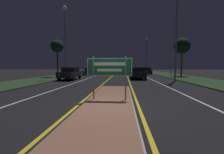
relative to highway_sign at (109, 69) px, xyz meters
The scene contains 24 objects.
ground_plane 1.71m from the highway_sign, 90.00° to the right, with size 160.00×160.00×0.00m, color black.
median_island 1.48m from the highway_sign, 90.00° to the left, with size 2.16×9.76×0.10m.
verge_left 21.49m from the highway_sign, 116.30° to the left, with size 5.00×100.00×0.08m.
verge_right 21.49m from the highway_sign, 63.70° to the left, with size 5.00×100.00×0.08m.
centre_line_yellow_left 24.30m from the highway_sign, 93.00° to the left, with size 0.12×70.00×0.01m.
centre_line_yellow_right 24.30m from the highway_sign, 87.00° to the left, with size 0.12×70.00×0.01m.
lane_line_white_left 24.63m from the highway_sign, 99.84° to the left, with size 0.12×70.00×0.01m.
lane_line_white_right 24.63m from the highway_sign, 80.16° to the left, with size 0.12×70.00×0.01m.
edge_line_white_left 25.32m from the highway_sign, 106.55° to the left, with size 0.10×70.00×0.01m.
edge_line_white_right 25.32m from the highway_sign, 73.45° to the left, with size 0.10×70.00×0.01m.
highway_sign is the anchor object (origin of this frame).
streetlight_left_near 14.12m from the highway_sign, 119.83° to the left, with size 0.58×0.58×9.13m.
streetlight_right_near 13.07m from the highway_sign, 57.91° to the left, with size 0.62×0.62×9.97m.
streetlight_right_far 30.77m from the highway_sign, 78.42° to the left, with size 0.51×0.51×8.46m.
car_receding_0 13.19m from the highway_sign, 79.05° to the left, with size 1.86×4.66×1.54m.
car_receding_1 26.93m from the highway_sign, 78.04° to the left, with size 2.02×4.83×1.44m.
car_receding_2 35.63m from the highway_sign, 86.06° to the left, with size 2.01×4.22×1.33m.
car_receding_3 47.12m from the highway_sign, 82.89° to the left, with size 2.01×4.78×1.43m.
car_approaching_0 12.72m from the highway_sign, 118.01° to the left, with size 1.89×4.19×1.54m.
car_approaching_1 23.04m from the highway_sign, 105.17° to the left, with size 1.92×4.61×1.32m.
car_approaching_2 30.93m from the highway_sign, 94.65° to the left, with size 1.91×4.56×1.28m.
warning_sign 20.17m from the highway_sign, 65.53° to the left, with size 0.60×0.06×2.21m.
roadside_palm_left 18.00m from the highway_sign, 121.67° to the left, with size 1.88×1.88×5.56m.
roadside_palm_right 21.15m from the highway_sign, 61.24° to the left, with size 2.51×2.51×6.18m.
Camera 1 is at (0.65, -6.10, 1.64)m, focal length 24.00 mm.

